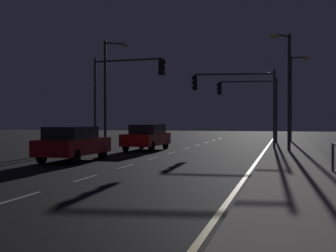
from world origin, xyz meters
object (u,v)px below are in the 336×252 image
street_lamp_far_end (294,90)px  street_lamp_median (286,80)px  traffic_light_far_right (124,83)px  street_lamp_corner (109,83)px  traffic_light_near_left (236,92)px  traffic_light_overhead_east (249,96)px  car_oncoming (147,137)px  car (73,143)px

street_lamp_far_end → street_lamp_median: 12.45m
traffic_light_far_right → street_lamp_corner: (-2.63, 4.31, 0.35)m
street_lamp_far_end → street_lamp_median: (-0.54, -12.44, -0.14)m
street_lamp_corner → traffic_light_far_right: bearing=-58.6°
street_lamp_far_end → traffic_light_near_left: bearing=-111.5°
street_lamp_median → street_lamp_far_end: bearing=87.5°
street_lamp_far_end → traffic_light_overhead_east: bearing=-147.7°
car_oncoming → street_lamp_corner: 6.96m
car_oncoming → street_lamp_median: street_lamp_median is taller
car → street_lamp_far_end: size_ratio=0.66×
traffic_light_overhead_east → traffic_light_far_right: bearing=-126.0°
car → street_lamp_median: bearing=38.5°
traffic_light_far_right → traffic_light_near_left: size_ratio=1.10×
traffic_light_overhead_east → street_lamp_far_end: street_lamp_far_end is taller
traffic_light_overhead_east → street_lamp_corner: size_ratio=0.66×
traffic_light_near_left → street_lamp_corner: street_lamp_corner is taller
street_lamp_far_end → car_oncoming: bearing=-127.3°
traffic_light_overhead_east → street_lamp_median: (2.86, -10.28, 0.43)m
traffic_light_far_right → street_lamp_far_end: (10.30, 11.63, 0.11)m
car_oncoming → street_lamp_median: (8.30, -0.82, 3.26)m
car → street_lamp_far_end: (9.92, 19.89, 3.40)m
car → street_lamp_median: (9.38, 7.45, 3.26)m
traffic_light_overhead_east → traffic_light_near_left: 7.16m
car_oncoming → traffic_light_overhead_east: size_ratio=0.91×
traffic_light_near_left → street_lamp_corner: 9.51m
street_lamp_corner → street_lamp_far_end: bearing=29.5°
car_oncoming → street_lamp_corner: bearing=133.5°
traffic_light_overhead_east → street_lamp_corner: (-9.52, -5.17, 0.82)m
car → traffic_light_far_right: size_ratio=0.77×
traffic_light_far_right → traffic_light_near_left: (6.63, 2.32, -0.48)m
traffic_light_far_right → street_lamp_corner: size_ratio=0.77×
traffic_light_near_left → street_lamp_median: 4.44m
traffic_light_overhead_east → traffic_light_near_left: traffic_light_overhead_east is taller
traffic_light_overhead_east → traffic_light_near_left: (-0.26, -7.16, -0.01)m
traffic_light_far_right → street_lamp_median: size_ratio=0.89×
street_lamp_corner → car: bearing=-76.5°
street_lamp_far_end → traffic_light_far_right: bearing=-131.5°
traffic_light_overhead_east → car_oncoming: bearing=-119.9°
car_oncoming → traffic_light_far_right: (-1.45, -0.01, 3.29)m
street_lamp_far_end → street_lamp_median: street_lamp_far_end is taller
car → traffic_light_near_left: (6.25, 10.57, 2.81)m
car_oncoming → traffic_light_overhead_east: 11.28m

